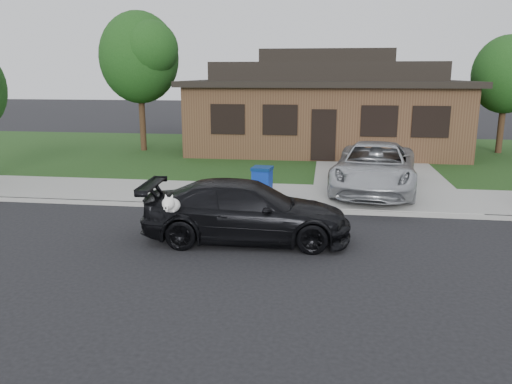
# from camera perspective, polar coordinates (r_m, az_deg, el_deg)

# --- Properties ---
(ground) EXTENTS (120.00, 120.00, 0.00)m
(ground) POSITION_cam_1_polar(r_m,az_deg,el_deg) (11.13, -14.24, -6.42)
(ground) COLOR black
(ground) RESTS_ON ground
(sidewalk) EXTENTS (60.00, 3.00, 0.12)m
(sidewalk) POSITION_cam_1_polar(r_m,az_deg,el_deg) (15.65, -7.42, -0.14)
(sidewalk) COLOR gray
(sidewalk) RESTS_ON ground
(curb) EXTENTS (60.00, 0.12, 0.12)m
(curb) POSITION_cam_1_polar(r_m,az_deg,el_deg) (14.25, -9.01, -1.54)
(curb) COLOR gray
(curb) RESTS_ON ground
(lawn) EXTENTS (60.00, 13.00, 0.13)m
(lawn) POSITION_cam_1_polar(r_m,az_deg,el_deg) (23.31, -2.23, 4.42)
(lawn) COLOR #193814
(lawn) RESTS_ON ground
(driveway) EXTENTS (4.50, 13.00, 0.14)m
(driveway) POSITION_cam_1_polar(r_m,az_deg,el_deg) (20.08, 13.31, 2.63)
(driveway) COLOR gray
(driveway) RESTS_ON ground
(sedan) EXTENTS (4.74, 2.36, 1.35)m
(sedan) POSITION_cam_1_polar(r_m,az_deg,el_deg) (11.22, -1.12, -2.19)
(sedan) COLOR black
(sedan) RESTS_ON ground
(minivan) EXTENTS (3.11, 5.52, 1.46)m
(minivan) POSITION_cam_1_polar(r_m,az_deg,el_deg) (15.91, 13.42, 2.80)
(minivan) COLOR #B4B7BC
(minivan) RESTS_ON driveway
(recycling_bin) EXTENTS (0.63, 0.64, 0.93)m
(recycling_bin) POSITION_cam_1_polar(r_m,az_deg,el_deg) (14.58, 0.71, 1.11)
(recycling_bin) COLOR #0D2D95
(recycling_bin) RESTS_ON sidewalk
(house) EXTENTS (12.60, 8.60, 4.65)m
(house) POSITION_cam_1_polar(r_m,az_deg,el_deg) (24.70, 7.88, 9.65)
(house) COLOR #422B1C
(house) RESTS_ON ground
(tree_0) EXTENTS (3.78, 3.60, 6.34)m
(tree_0) POSITION_cam_1_polar(r_m,az_deg,el_deg) (24.08, -12.95, 14.93)
(tree_0) COLOR #332114
(tree_0) RESTS_ON ground
(tree_1) EXTENTS (3.15, 3.00, 5.25)m
(tree_1) POSITION_cam_1_polar(r_m,az_deg,el_deg) (25.36, 27.13, 12.01)
(tree_1) COLOR #332114
(tree_1) RESTS_ON ground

